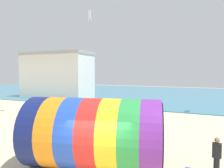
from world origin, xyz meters
The scene contains 7 objects.
sea centered at (0.00, 37.53, 0.05)m, with size 120.00×40.00×0.10m, color teal.
giant_inflatable_tube centered at (-0.84, 1.97, 1.61)m, with size 6.62×4.58×3.23m.
kite_handler centered at (4.25, 3.35, 0.86)m, with size 0.38×0.25×1.69m.
kite_white_diamond centered at (-8.37, 14.47, 10.60)m, with size 0.64×0.53×1.79m.
bystander_mid_beach centered at (-3.23, 8.06, 0.86)m, with size 0.35×0.42×1.69m.
bystander_far_left centered at (-9.17, 13.72, 0.87)m, with size 0.37×0.24×1.70m.
promenade_building centered at (-19.76, 22.95, 3.87)m, with size 12.10×5.10×7.72m.
Camera 1 is at (3.96, -6.64, 4.41)m, focal length 35.00 mm.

